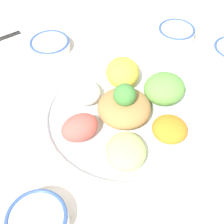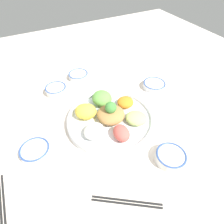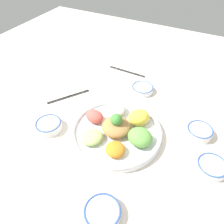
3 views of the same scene
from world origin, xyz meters
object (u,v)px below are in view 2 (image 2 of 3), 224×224
(sauce_bowl_far, at_px, (171,157))
(serving_spoon_main, at_px, (185,115))
(salad_platter, at_px, (110,117))
(chopsticks_pair_near, at_px, (127,202))
(rice_bowl_plain, at_px, (154,85))
(rice_bowl_blue, at_px, (78,75))
(sauce_bowl_dark, at_px, (35,151))
(sauce_bowl_red, at_px, (56,90))
(chopsticks_pair_far, at_px, (2,207))

(sauce_bowl_far, relative_size, serving_spoon_main, 0.80)
(salad_platter, height_order, chopsticks_pair_near, salad_platter)
(serving_spoon_main, bearing_deg, rice_bowl_plain, -179.70)
(rice_bowl_blue, distance_m, rice_bowl_plain, 0.42)
(salad_platter, relative_size, rice_bowl_blue, 3.50)
(sauce_bowl_dark, distance_m, rice_bowl_plain, 0.66)
(rice_bowl_blue, relative_size, rice_bowl_plain, 0.93)
(rice_bowl_plain, relative_size, serving_spoon_main, 0.85)
(salad_platter, distance_m, rice_bowl_blue, 0.38)
(rice_bowl_blue, height_order, sauce_bowl_far, sauce_bowl_far)
(salad_platter, height_order, sauce_bowl_dark, salad_platter)
(salad_platter, relative_size, sauce_bowl_dark, 3.42)
(rice_bowl_blue, distance_m, sauce_bowl_far, 0.66)
(sauce_bowl_red, bearing_deg, sauce_bowl_far, 24.08)
(sauce_bowl_red, height_order, serving_spoon_main, sauce_bowl_red)
(chopsticks_pair_far, height_order, serving_spoon_main, chopsticks_pair_far)
(serving_spoon_main, bearing_deg, sauce_bowl_far, -56.17)
(sauce_bowl_red, bearing_deg, rice_bowl_blue, 116.42)
(sauce_bowl_far, bearing_deg, chopsticks_pair_far, -101.15)
(rice_bowl_plain, height_order, serving_spoon_main, rice_bowl_plain)
(rice_bowl_blue, relative_size, chopsticks_pair_far, 0.48)
(sauce_bowl_red, bearing_deg, serving_spoon_main, 47.47)
(sauce_bowl_dark, distance_m, chopsticks_pair_far, 0.20)
(sauce_bowl_red, xyz_separation_m, sauce_bowl_far, (0.58, 0.26, -0.00))
(sauce_bowl_dark, relative_size, sauce_bowl_far, 1.01)
(sauce_bowl_red, bearing_deg, chopsticks_pair_far, -33.09)
(salad_platter, xyz_separation_m, chopsticks_pair_near, (0.33, -0.11, -0.02))
(sauce_bowl_dark, bearing_deg, chopsticks_pair_near, 34.20)
(sauce_bowl_red, xyz_separation_m, rice_bowl_plain, (0.20, 0.47, -0.00))
(sauce_bowl_dark, xyz_separation_m, serving_spoon_main, (0.11, 0.65, -0.01))
(chopsticks_pair_near, height_order, chopsticks_pair_far, same)
(rice_bowl_blue, relative_size, chopsticks_pair_near, 0.56)
(chopsticks_pair_far, bearing_deg, sauce_bowl_dark, -40.34)
(sauce_bowl_red, height_order, sauce_bowl_far, sauce_bowl_red)
(sauce_bowl_far, distance_m, chopsticks_pair_far, 0.58)
(sauce_bowl_dark, height_order, chopsticks_pair_near, sauce_bowl_dark)
(chopsticks_pair_far, distance_m, serving_spoon_main, 0.78)
(chopsticks_pair_near, xyz_separation_m, chopsticks_pair_far, (-0.17, -0.35, 0.00))
(sauce_bowl_dark, bearing_deg, serving_spoon_main, 79.94)
(sauce_bowl_far, bearing_deg, chopsticks_pair_near, -75.77)
(serving_spoon_main, bearing_deg, sauce_bowl_red, -132.70)
(sauce_bowl_far, height_order, serving_spoon_main, sauce_bowl_far)
(sauce_bowl_red, relative_size, rice_bowl_blue, 0.97)
(rice_bowl_blue, distance_m, serving_spoon_main, 0.61)
(rice_bowl_plain, xyz_separation_m, serving_spoon_main, (0.24, 0.00, -0.02))
(rice_bowl_plain, xyz_separation_m, chopsticks_pair_far, (0.27, -0.78, -0.01))
(chopsticks_pair_far, relative_size, serving_spoon_main, 1.65)
(rice_bowl_blue, xyz_separation_m, chopsticks_pair_far, (0.54, -0.45, -0.01))
(chopsticks_pair_far, bearing_deg, salad_platter, -68.71)
(sauce_bowl_far, distance_m, serving_spoon_main, 0.26)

